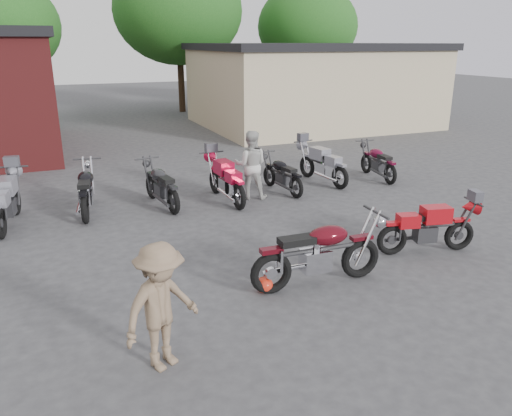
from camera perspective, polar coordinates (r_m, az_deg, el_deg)
name	(u,v)px	position (r m, az deg, el deg)	size (l,w,h in m)	color
ground	(293,289)	(8.25, 4.23, -9.19)	(90.00, 90.00, 0.00)	#39383B
stucco_building	(311,88)	(24.64, 6.26, 13.52)	(10.00, 8.00, 3.50)	tan
tree_1	(0,45)	(28.53, -27.26, 16.27)	(5.92, 5.92, 7.40)	#114212
tree_2	(179,31)	(29.43, -8.80, 19.37)	(7.04, 7.04, 8.80)	#114212
tree_3	(307,42)	(32.38, 5.83, 18.32)	(6.08, 6.08, 7.60)	#114212
vintage_motorcycle	(320,248)	(8.16, 7.36, -4.61)	(2.24, 0.74, 1.30)	#4C0912
sportbike	(429,225)	(9.94, 19.17, -1.87)	(1.88, 0.62, 1.09)	red
helmet	(264,285)	(8.07, 0.94, -8.78)	(0.29, 0.29, 0.26)	red
person_light	(251,165)	(12.64, -0.61, 4.94)	(0.85, 0.66, 1.74)	#B9B9B4
person_tan	(161,307)	(6.17, -10.77, -11.04)	(1.06, 0.61, 1.63)	#7E664E
row_bike_1	(7,198)	(12.03, -26.62, 0.99)	(2.12, 0.70, 1.23)	gray
row_bike_2	(86,187)	(12.27, -18.84, 2.26)	(2.10, 0.69, 1.22)	black
row_bike_3	(161,183)	(12.31, -10.84, 2.82)	(1.98, 0.66, 1.15)	#252528
row_bike_4	(226,178)	(12.50, -3.48, 3.49)	(2.08, 0.69, 1.21)	red
row_bike_5	(282,172)	(13.30, 2.95, 4.08)	(1.82, 0.60, 1.05)	black
row_bike_6	(322,162)	(14.26, 7.58, 5.20)	(2.04, 0.67, 1.18)	gray
row_bike_7	(378,160)	(15.04, 13.75, 5.34)	(1.89, 0.62, 1.09)	#580B26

